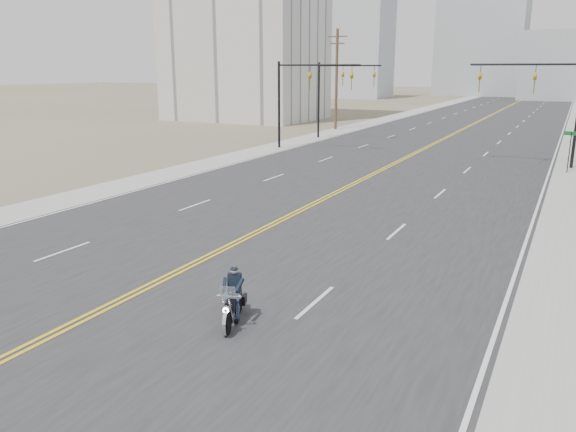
# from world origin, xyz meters

# --- Properties ---
(ground_plane) EXTENTS (400.00, 400.00, 0.00)m
(ground_plane) POSITION_xyz_m (0.00, 0.00, 0.00)
(ground_plane) COLOR #776D56
(ground_plane) RESTS_ON ground
(road) EXTENTS (20.00, 200.00, 0.01)m
(road) POSITION_xyz_m (0.00, 70.00, 0.01)
(road) COLOR #303033
(road) RESTS_ON ground
(sidewalk_left) EXTENTS (3.00, 200.00, 0.01)m
(sidewalk_left) POSITION_xyz_m (-11.50, 70.00, 0.01)
(sidewalk_left) COLOR #A5A5A0
(sidewalk_left) RESTS_ON ground
(traffic_mast_left) EXTENTS (7.10, 0.26, 7.00)m
(traffic_mast_left) POSITION_xyz_m (-8.98, 32.00, 4.94)
(traffic_mast_left) COLOR black
(traffic_mast_left) RESTS_ON ground
(traffic_mast_right) EXTENTS (7.10, 0.26, 7.00)m
(traffic_mast_right) POSITION_xyz_m (8.98, 32.00, 4.94)
(traffic_mast_right) COLOR black
(traffic_mast_right) RESTS_ON ground
(traffic_mast_far) EXTENTS (6.10, 0.26, 7.00)m
(traffic_mast_far) POSITION_xyz_m (-9.31, 40.00, 4.87)
(traffic_mast_far) COLOR black
(traffic_mast_far) RESTS_ON ground
(street_sign) EXTENTS (0.90, 0.06, 2.62)m
(street_sign) POSITION_xyz_m (10.80, 30.00, 1.80)
(street_sign) COLOR black
(street_sign) RESTS_ON ground
(utility_pole_left) EXTENTS (2.20, 0.30, 10.50)m
(utility_pole_left) POSITION_xyz_m (-12.50, 48.00, 5.48)
(utility_pole_left) COLOR brown
(utility_pole_left) RESTS_ON ground
(haze_bldg_a) EXTENTS (14.00, 12.00, 22.00)m
(haze_bldg_a) POSITION_xyz_m (-35.00, 115.00, 11.00)
(haze_bldg_a) COLOR #B7BCC6
(haze_bldg_a) RESTS_ON ground
(haze_bldg_b) EXTENTS (18.00, 14.00, 14.00)m
(haze_bldg_b) POSITION_xyz_m (8.00, 125.00, 7.00)
(haze_bldg_b) COLOR #ADB2B7
(haze_bldg_b) RESTS_ON ground
(haze_bldg_d) EXTENTS (20.00, 15.00, 26.00)m
(haze_bldg_d) POSITION_xyz_m (-12.00, 140.00, 13.00)
(haze_bldg_d) COLOR #ADB2B7
(haze_bldg_d) RESTS_ON ground
(haze_bldg_f) EXTENTS (12.00, 12.00, 16.00)m
(haze_bldg_f) POSITION_xyz_m (-50.00, 130.00, 8.00)
(haze_bldg_f) COLOR #ADB2B7
(haze_bldg_f) RESTS_ON ground
(motorcyclist) EXTENTS (1.39, 2.03, 1.46)m
(motorcyclist) POSITION_xyz_m (3.62, 1.86, 0.73)
(motorcyclist) COLOR black
(motorcyclist) RESTS_ON ground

